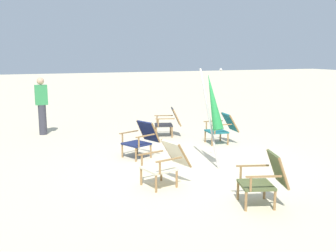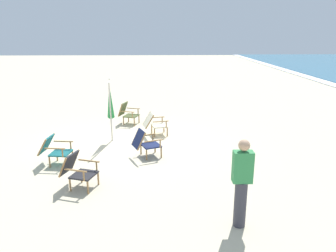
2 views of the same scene
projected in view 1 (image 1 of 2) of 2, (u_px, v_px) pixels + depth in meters
The scene contains 8 objects.
ground_plane at pixel (195, 165), 8.22m from camera, with size 80.00×80.00×0.00m, color beige.
beach_chair_front_left at pixel (167, 161), 6.91m from camera, with size 0.73×0.89×0.77m.
beach_chair_far_center at pixel (266, 178), 5.98m from camera, with size 0.76×0.83×0.82m.
beach_chair_back_right at pixel (223, 127), 10.11m from camera, with size 0.65×0.83×0.78m.
beach_chair_mid_center at pixel (169, 121), 10.99m from camera, with size 0.77×0.87×0.80m.
beach_chair_back_left at pixel (142, 138), 8.80m from camera, with size 0.81×0.90×0.79m.
umbrella_furled_green at pixel (213, 103), 7.93m from camera, with size 0.80×0.29×2.01m.
person_near_chairs at pixel (42, 105), 11.13m from camera, with size 0.22×0.34×1.63m.
Camera 1 is at (-7.10, 3.59, 2.29)m, focal length 42.00 mm.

